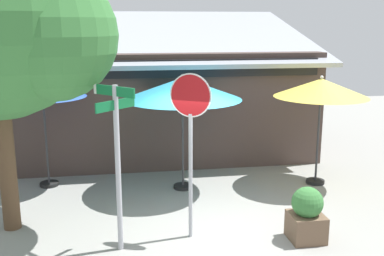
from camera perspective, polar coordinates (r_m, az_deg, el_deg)
ground_plane at (r=9.22m, az=2.33°, el=-11.69°), size 28.00×28.00×0.10m
cafe_building at (r=14.26m, az=-4.65°, el=4.11°), size 9.15×5.94×4.19m
street_sign_post at (r=7.60m, az=-9.31°, el=-2.87°), size 0.66×0.67×2.83m
stop_sign at (r=7.87m, az=-0.19°, el=0.26°), size 0.66×0.40×2.97m
patio_umbrella_royal_blue_left at (r=10.99m, az=-18.15°, el=4.69°), size 1.98×1.98×2.65m
patio_umbrella_teal_center at (r=10.27m, az=-1.18°, el=4.88°), size 2.67×2.67×2.68m
patio_umbrella_mustard_right at (r=11.03m, az=15.79°, el=4.74°), size 2.19×2.19×2.61m
shade_tree at (r=8.60m, az=-22.49°, el=12.58°), size 3.95×3.68×5.79m
sidewalk_planter at (r=8.49m, az=14.10°, el=-10.42°), size 0.59×0.59×0.99m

